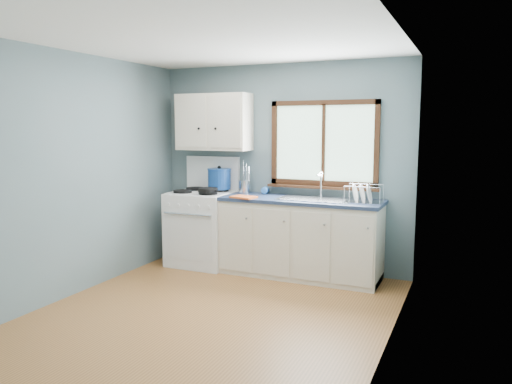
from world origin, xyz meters
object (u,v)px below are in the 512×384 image
at_px(sink, 316,205).
at_px(stockpot, 219,179).
at_px(skillet, 208,190).
at_px(utensil_crock, 244,187).
at_px(gas_range, 202,226).
at_px(thermos, 247,180).
at_px(dish_rack, 363,198).
at_px(base_cabinets, 300,242).

relative_size(sink, stockpot, 2.12).
height_order(skillet, utensil_crock, utensil_crock).
xyz_separation_m(gas_range, thermos, (0.53, 0.21, 0.59)).
bearing_deg(skillet, gas_range, 149.71).
bearing_deg(gas_range, sink, 0.71).
bearing_deg(dish_rack, sink, 174.47).
bearing_deg(dish_rack, gas_range, 177.55).
height_order(stockpot, dish_rack, stockpot).
distance_m(gas_range, thermos, 0.83).
bearing_deg(sink, utensil_crock, 171.62).
relative_size(sink, dish_rack, 2.06).
relative_size(base_cabinets, dish_rack, 4.54).
xyz_separation_m(base_cabinets, sink, (0.18, -0.00, 0.45)).
xyz_separation_m(gas_range, stockpot, (0.17, 0.15, 0.60)).
bearing_deg(sink, thermos, 168.48).
xyz_separation_m(base_cabinets, stockpot, (-1.13, 0.13, 0.68)).
xyz_separation_m(stockpot, utensil_crock, (0.35, 0.01, -0.09)).
relative_size(sink, utensil_crock, 2.05).
distance_m(gas_range, skillet, 0.56).
bearing_deg(stockpot, thermos, 9.74).
distance_m(base_cabinets, thermos, 1.04).
height_order(skillet, stockpot, stockpot).
xyz_separation_m(skillet, dish_rack, (1.84, 0.16, -0.01)).
height_order(utensil_crock, thermos, utensil_crock).
bearing_deg(skillet, stockpot, 105.61).
distance_m(sink, dish_rack, 0.56).
height_order(sink, stockpot, stockpot).
relative_size(skillet, dish_rack, 0.94).
bearing_deg(base_cabinets, skillet, -170.08).
bearing_deg(skillet, thermos, 60.79).
height_order(skillet, thermos, thermos).
bearing_deg(stockpot, skillet, -86.58).
height_order(sink, skillet, sink).
xyz_separation_m(gas_range, sink, (1.49, 0.02, 0.37)).
xyz_separation_m(skillet, utensil_crock, (0.33, 0.34, 0.02)).
height_order(gas_range, dish_rack, gas_range).
relative_size(skillet, utensil_crock, 0.93).
height_order(sink, dish_rack, sink).
xyz_separation_m(sink, thermos, (-0.95, 0.19, 0.23)).
height_order(base_cabinets, utensil_crock, utensil_crock).
bearing_deg(base_cabinets, stockpot, 173.39).
xyz_separation_m(skillet, thermos, (0.34, 0.39, 0.10)).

